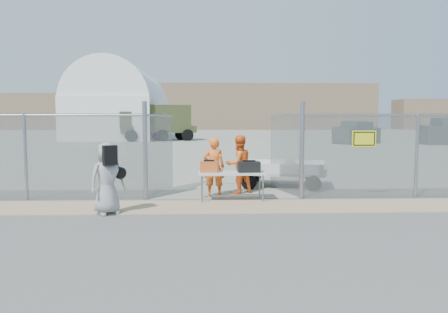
{
  "coord_description": "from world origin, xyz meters",
  "views": [
    {
      "loc": [
        -0.37,
        -9.08,
        2.05
      ],
      "look_at": [
        0.0,
        2.0,
        1.1
      ],
      "focal_mm": 35.0,
      "sensor_mm": 36.0,
      "label": 1
    }
  ],
  "objects_px": {
    "visitor": "(107,178)",
    "security_worker_right": "(239,164)",
    "utility_trailer": "(282,173)",
    "security_worker_left": "(214,167)",
    "folding_table": "(232,186)"
  },
  "relations": [
    {
      "from": "visitor",
      "to": "security_worker_right",
      "type": "bearing_deg",
      "value": 7.25
    },
    {
      "from": "utility_trailer",
      "to": "security_worker_right",
      "type": "bearing_deg",
      "value": -128.61
    },
    {
      "from": "utility_trailer",
      "to": "security_worker_left",
      "type": "bearing_deg",
      "value": -131.26
    },
    {
      "from": "folding_table",
      "to": "utility_trailer",
      "type": "relative_size",
      "value": 0.5
    },
    {
      "from": "folding_table",
      "to": "security_worker_left",
      "type": "xyz_separation_m",
      "value": [
        -0.44,
        0.64,
        0.42
      ]
    },
    {
      "from": "security_worker_left",
      "to": "security_worker_right",
      "type": "xyz_separation_m",
      "value": [
        0.69,
        0.41,
        0.02
      ]
    },
    {
      "from": "folding_table",
      "to": "security_worker_right",
      "type": "relative_size",
      "value": 1.05
    },
    {
      "from": "security_worker_right",
      "to": "folding_table",
      "type": "bearing_deg",
      "value": 48.3
    },
    {
      "from": "folding_table",
      "to": "visitor",
      "type": "xyz_separation_m",
      "value": [
        -2.76,
        -1.51,
        0.42
      ]
    },
    {
      "from": "security_worker_right",
      "to": "utility_trailer",
      "type": "bearing_deg",
      "value": -169.15
    },
    {
      "from": "security_worker_left",
      "to": "visitor",
      "type": "distance_m",
      "value": 3.16
    },
    {
      "from": "visitor",
      "to": "utility_trailer",
      "type": "xyz_separation_m",
      "value": [
        4.4,
        3.7,
        -0.37
      ]
    },
    {
      "from": "security_worker_right",
      "to": "visitor",
      "type": "bearing_deg",
      "value": 11.94
    },
    {
      "from": "security_worker_right",
      "to": "utility_trailer",
      "type": "distance_m",
      "value": 1.85
    },
    {
      "from": "security_worker_right",
      "to": "visitor",
      "type": "height_order",
      "value": "security_worker_right"
    }
  ]
}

